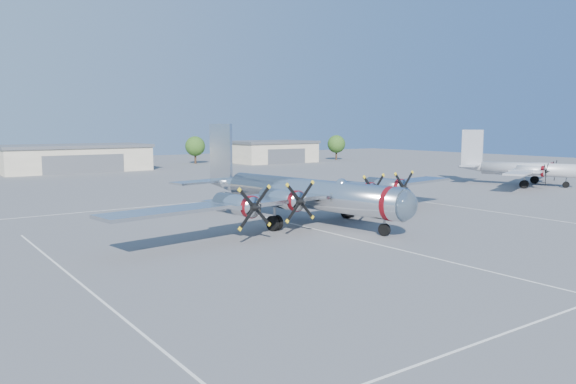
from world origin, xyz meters
TOP-DOWN VIEW (x-y plane):
  - ground at (0.00, 0.00)m, footprint 260.00×260.00m
  - parking_lines at (0.00, -1.75)m, footprint 60.00×50.08m
  - hangar_center at (0.00, 81.96)m, footprint 28.60×14.60m
  - hangar_east at (48.00, 81.96)m, footprint 20.60×14.60m
  - tree_east at (30.00, 88.00)m, footprint 4.80×4.80m
  - tree_far_east at (68.00, 80.00)m, footprint 4.80×4.80m
  - main_bomber_b29 at (1.36, 6.97)m, footprint 46.49×35.17m
  - twin_engine_east at (48.92, 13.28)m, footprint 32.17×27.87m

SIDE VIEW (x-z plane):
  - ground at x=0.00m, z-range 0.00..0.00m
  - main_bomber_b29 at x=1.36m, z-range -4.71..4.71m
  - twin_engine_east at x=48.92m, z-range -4.27..4.27m
  - parking_lines at x=0.00m, z-range 0.00..0.01m
  - hangar_center at x=0.00m, z-range 0.01..5.41m
  - hangar_east at x=48.00m, z-range 0.01..5.41m
  - tree_east at x=30.00m, z-range 0.90..7.54m
  - tree_far_east at x=68.00m, z-range 0.90..7.54m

